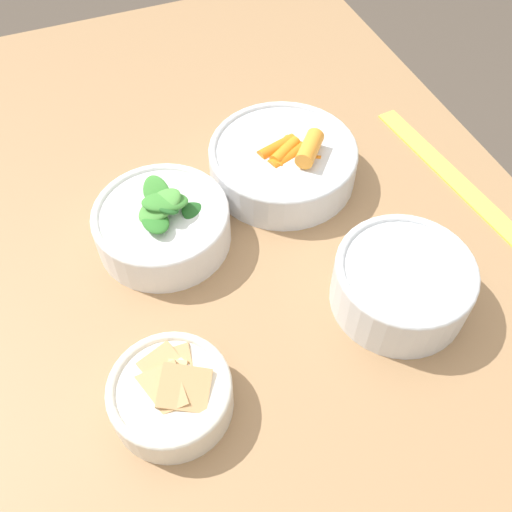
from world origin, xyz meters
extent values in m
plane|color=#4C4238|center=(0.00, 0.00, 0.00)|extent=(10.00, 10.00, 0.00)
cube|color=#99724C|center=(0.00, 0.00, 0.72)|extent=(1.31, 0.77, 0.03)
cube|color=olive|center=(-0.59, -0.32, 0.35)|extent=(0.06, 0.06, 0.71)
cube|color=olive|center=(-0.59, 0.32, 0.35)|extent=(0.06, 0.06, 0.71)
cylinder|color=silver|center=(-0.15, 0.09, 0.76)|extent=(0.20, 0.20, 0.05)
torus|color=silver|center=(-0.15, 0.09, 0.79)|extent=(0.20, 0.20, 0.01)
cylinder|color=orange|center=(-0.15, 0.09, 0.78)|extent=(0.06, 0.05, 0.02)
cylinder|color=orange|center=(-0.13, 0.11, 0.78)|extent=(0.04, 0.05, 0.02)
cylinder|color=orange|center=(-0.15, 0.08, 0.78)|extent=(0.02, 0.05, 0.02)
cylinder|color=orange|center=(-0.15, 0.09, 0.77)|extent=(0.05, 0.03, 0.02)
cylinder|color=orange|center=(-0.14, 0.09, 0.78)|extent=(0.04, 0.06, 0.02)
cylinder|color=orange|center=(-0.15, 0.11, 0.77)|extent=(0.03, 0.05, 0.02)
cylinder|color=orange|center=(-0.12, 0.11, 0.80)|extent=(0.06, 0.05, 0.02)
cylinder|color=orange|center=(-0.16, 0.08, 0.79)|extent=(0.03, 0.06, 0.02)
cylinder|color=orange|center=(-0.14, 0.09, 0.79)|extent=(0.04, 0.05, 0.02)
cylinder|color=white|center=(-0.10, -0.09, 0.76)|extent=(0.17, 0.17, 0.05)
torus|color=white|center=(-0.10, -0.09, 0.79)|extent=(0.17, 0.17, 0.01)
ellipsoid|color=#235B23|center=(-0.08, -0.05, 0.78)|extent=(0.05, 0.06, 0.04)
ellipsoid|color=#3D8433|center=(-0.10, -0.09, 0.81)|extent=(0.05, 0.06, 0.02)
ellipsoid|color=#235B23|center=(-0.10, -0.09, 0.80)|extent=(0.05, 0.05, 0.03)
ellipsoid|color=#4C933D|center=(-0.10, -0.09, 0.80)|extent=(0.05, 0.06, 0.03)
ellipsoid|color=#3D8433|center=(-0.13, -0.09, 0.79)|extent=(0.06, 0.04, 0.04)
ellipsoid|color=#2D7028|center=(-0.08, -0.10, 0.79)|extent=(0.05, 0.03, 0.02)
cylinder|color=silver|center=(0.09, 0.13, 0.77)|extent=(0.16, 0.16, 0.06)
torus|color=silver|center=(0.09, 0.13, 0.80)|extent=(0.16, 0.16, 0.01)
cylinder|color=#9E6B4C|center=(0.09, 0.13, 0.76)|extent=(0.14, 0.14, 0.03)
ellipsoid|color=#A36B4C|center=(0.06, 0.10, 0.78)|extent=(0.01, 0.01, 0.01)
ellipsoid|color=#AD7551|center=(0.08, 0.13, 0.78)|extent=(0.01, 0.01, 0.01)
ellipsoid|color=#A36B4C|center=(0.13, 0.15, 0.78)|extent=(0.01, 0.01, 0.01)
ellipsoid|color=#A36B4C|center=(0.05, 0.16, 0.78)|extent=(0.01, 0.01, 0.01)
ellipsoid|color=#A36B4C|center=(0.05, 0.14, 0.78)|extent=(0.01, 0.01, 0.01)
ellipsoid|color=#8E5B3D|center=(0.12, 0.12, 0.78)|extent=(0.01, 0.01, 0.01)
ellipsoid|color=#A36B4C|center=(0.04, 0.10, 0.78)|extent=(0.01, 0.01, 0.01)
ellipsoid|color=#A36B4C|center=(0.10, 0.15, 0.78)|extent=(0.01, 0.01, 0.01)
cylinder|color=#E0A88E|center=(0.10, 0.08, 0.79)|extent=(0.03, 0.03, 0.01)
cylinder|color=tan|center=(0.10, 0.13, 0.78)|extent=(0.02, 0.02, 0.01)
cylinder|color=beige|center=(0.06, 0.08, 0.78)|extent=(0.03, 0.03, 0.01)
cylinder|color=silver|center=(0.11, -0.15, 0.76)|extent=(0.12, 0.12, 0.04)
torus|color=silver|center=(0.11, -0.15, 0.78)|extent=(0.12, 0.12, 0.01)
cube|color=tan|center=(0.11, -0.16, 0.76)|extent=(0.05, 0.05, 0.02)
cube|color=tan|center=(0.10, -0.15, 0.77)|extent=(0.06, 0.06, 0.03)
cube|color=tan|center=(0.10, -0.15, 0.77)|extent=(0.06, 0.06, 0.02)
cube|color=tan|center=(0.09, -0.15, 0.77)|extent=(0.05, 0.05, 0.02)
cube|color=tan|center=(0.11, -0.15, 0.78)|extent=(0.05, 0.04, 0.02)
cube|color=tan|center=(0.12, -0.13, 0.78)|extent=(0.06, 0.06, 0.02)
cube|color=#EADB4C|center=(-0.06, 0.31, 0.74)|extent=(0.32, 0.06, 0.00)
camera|label=1|loc=(0.37, -0.16, 1.30)|focal=40.00mm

